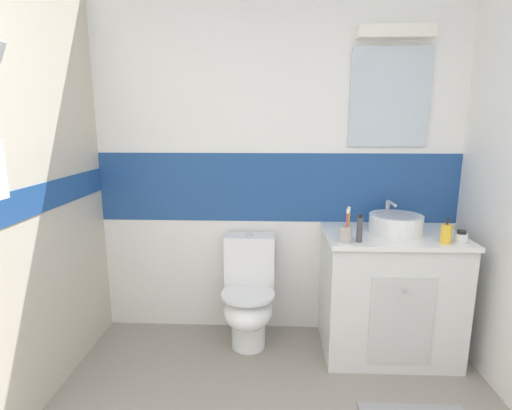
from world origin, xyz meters
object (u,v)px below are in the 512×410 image
Objects in this scene: toilet at (249,296)px; soap_dispenser at (446,234)px; toothpaste_tube_upright at (360,229)px; sink_basin at (396,223)px; hair_gel_jar at (461,237)px; toothbrush_cup at (345,233)px.

soap_dispenser is at bearing -12.01° from toilet.
toothpaste_tube_upright is at bearing 179.71° from soap_dispenser.
toilet is at bearing 178.42° from sink_basin.
soap_dispenser is (0.23, -0.23, -0.00)m from sink_basin.
sink_basin is 0.37m from toothpaste_tube_upright.
toilet is 4.56× the size of toothpaste_tube_upright.
toothpaste_tube_upright reaches higher than hair_gel_jar.
toothbrush_cup is (0.61, -0.26, 0.55)m from toilet.
toothpaste_tube_upright is 0.62m from hair_gel_jar.
toothbrush_cup is 1.40× the size of soap_dispenser.
toothbrush_cup is at bearing -23.33° from toilet.
soap_dispenser is at bearing 0.43° from toothbrush_cup.
toothbrush_cup reaches higher than soap_dispenser.
toilet is at bearing 156.67° from toothbrush_cup.
toothpaste_tube_upright is (-0.29, -0.23, 0.02)m from sink_basin.
hair_gel_jar is at bearing 2.04° from toothbrush_cup.
toothpaste_tube_upright is at bearing 4.75° from toothbrush_cup.
soap_dispenser is 0.10m from hair_gel_jar.
soap_dispenser reaches higher than hair_gel_jar.
soap_dispenser is at bearing -0.29° from toothpaste_tube_upright.
soap_dispenser is (0.60, 0.00, 0.00)m from toothbrush_cup.
hair_gel_jar is (0.33, -0.21, -0.03)m from sink_basin.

